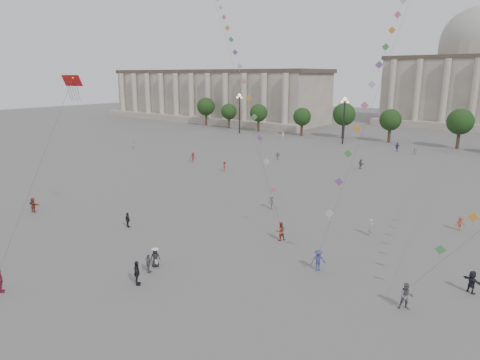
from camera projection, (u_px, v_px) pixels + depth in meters
The scene contains 29 objects.
ground at pixel (157, 266), 35.81m from camera, with size 360.00×360.00×0.00m, color #5B5856.
hall_west at pixel (213, 95), 150.41m from camera, with size 84.00×26.22×17.20m.
hall_central at pixel (471, 79), 132.00m from camera, with size 48.30×34.30×35.50m.
tree_row at pixel (422, 122), 94.64m from camera, with size 137.12×5.12×8.00m.
lamp_post_far_west at pixel (239, 106), 114.55m from camera, with size 2.00×0.90×10.65m.
lamp_post_mid_west at pixel (344, 112), 96.85m from camera, with size 2.00×0.90×10.65m.
person_crowd_0 at pixel (397, 147), 88.67m from camera, with size 1.10×0.46×1.87m, color navy.
person_crowd_1 at pixel (134, 144), 93.14m from camera, with size 0.73×0.57×1.51m, color beige.
person_crowd_2 at pixel (193, 157), 77.86m from camera, with size 1.19×0.68×1.84m, color maroon.
person_crowd_3 at pixel (472, 282), 31.24m from camera, with size 1.60×0.51×1.73m, color #232329.
person_crowd_4 at pixel (415, 151), 85.32m from camera, with size 1.48×0.47×1.60m, color beige.
person_crowd_6 at pixel (271, 202), 50.79m from camera, with size 1.14×0.65×1.76m, color slate.
person_crowd_8 at pixel (460, 224), 43.78m from camera, with size 0.97×0.56×1.51m, color #A0442B.
person_crowd_10 at pixel (283, 136), 105.10m from camera, with size 0.69×0.45×1.90m, color silver.
person_crowd_12 at pixel (361, 164), 72.53m from camera, with size 1.54×0.49×1.66m, color slate.
person_crowd_13 at pixel (371, 227), 42.40m from camera, with size 0.63×0.41×1.73m, color #ACADA9.
person_crowd_16 at pixel (278, 156), 80.17m from camera, with size 0.87×0.36×1.49m, color slate.
person_crowd_17 at pixel (225, 166), 70.77m from camera, with size 1.05×0.60×1.63m, color maroon.
tourist_0 at pixel (0, 281), 31.29m from camera, with size 1.06×0.44×1.81m, color maroon.
tourist_1 at pixel (137, 273), 32.38m from camera, with size 1.13×0.47×1.94m, color black.
tourist_2 at pixel (33, 205), 49.62m from camera, with size 1.62×0.52×1.74m, color maroon.
tourist_3 at pixel (148, 264), 34.46m from camera, with size 0.91×0.38×1.56m, color #56575B.
tourist_4 at pixel (128, 220), 44.68m from camera, with size 0.95×0.40×1.62m, color black.
kite_flyer_0 at pixel (280, 231), 41.17m from camera, with size 0.91×0.71×1.87m, color maroon.
kite_flyer_1 at pixel (318, 260), 34.75m from camera, with size 1.19×0.69×1.85m, color navy.
kite_flyer_2 at pixel (406, 296), 29.03m from camera, with size 0.93×0.73×1.92m, color #5C5B60.
hat_person at pixel (155, 257), 35.51m from camera, with size 0.93×0.89×1.69m.
dragon_kite at pixel (72, 89), 40.00m from camera, with size 4.15×5.96×18.39m.
kite_train_west at pixel (222, 18), 63.65m from camera, with size 42.39×34.97×69.52m.
Camera 1 is at (25.59, -22.01, 15.62)m, focal length 32.00 mm.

